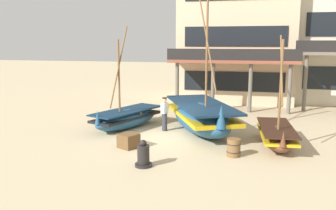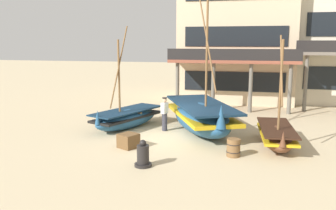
{
  "view_description": "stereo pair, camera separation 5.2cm",
  "coord_description": "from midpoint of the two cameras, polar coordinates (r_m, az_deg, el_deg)",
  "views": [
    {
      "loc": [
        3.87,
        -15.14,
        4.37
      ],
      "look_at": [
        0.0,
        1.0,
        1.4
      ],
      "focal_mm": 37.7,
      "sensor_mm": 36.0,
      "label": 1
    },
    {
      "loc": [
        3.92,
        -15.13,
        4.37
      ],
      "look_at": [
        0.0,
        1.0,
        1.4
      ],
      "focal_mm": 37.7,
      "sensor_mm": 36.0,
      "label": 2
    }
  ],
  "objects": [
    {
      "name": "ground_plane",
      "position": [
        16.23,
        -0.92,
        -5.48
      ],
      "size": [
        120.0,
        120.0,
        0.0
      ],
      "primitive_type": "plane",
      "color": "#CCB78E"
    },
    {
      "name": "fishing_boat_near_left",
      "position": [
        15.68,
        17.01,
        -4.65
      ],
      "size": [
        1.59,
        3.92,
        4.66
      ],
      "color": "brown",
      "rests_on": "ground"
    },
    {
      "name": "fishing_boat_centre_large",
      "position": [
        17.31,
        5.29,
        -1.84
      ],
      "size": [
        4.5,
        6.25,
        7.02
      ],
      "color": "#23517A",
      "rests_on": "ground"
    },
    {
      "name": "fishing_boat_far_right",
      "position": [
        18.23,
        -6.76,
        -2.06
      ],
      "size": [
        2.89,
        4.46,
        5.15
      ],
      "color": "#23517A",
      "rests_on": "ground"
    },
    {
      "name": "fisherman_by_hull",
      "position": [
        17.49,
        -0.64,
        -1.52
      ],
      "size": [
        0.34,
        0.42,
        1.68
      ],
      "color": "#33333D",
      "rests_on": "ground"
    },
    {
      "name": "capstan_winch",
      "position": [
        12.68,
        -4.11,
        -8.2
      ],
      "size": [
        0.62,
        0.62,
        0.97
      ],
      "color": "black",
      "rests_on": "ground"
    },
    {
      "name": "wooden_barrel",
      "position": [
        13.94,
        10.46,
        -6.79
      ],
      "size": [
        0.56,
        0.56,
        0.7
      ],
      "color": "brown",
      "rests_on": "ground"
    },
    {
      "name": "cargo_crate",
      "position": [
        14.92,
        -6.5,
        -5.76
      ],
      "size": [
        0.96,
        0.96,
        0.59
      ],
      "primitive_type": "cube",
      "rotation": [
        0.0,
        0.0,
        1.09
      ],
      "color": "brown",
      "rests_on": "ground"
    },
    {
      "name": "harbor_building_main",
      "position": [
        27.48,
        10.99,
        10.72
      ],
      "size": [
        8.5,
        8.4,
        9.48
      ],
      "color": "beige",
      "rests_on": "ground"
    }
  ]
}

